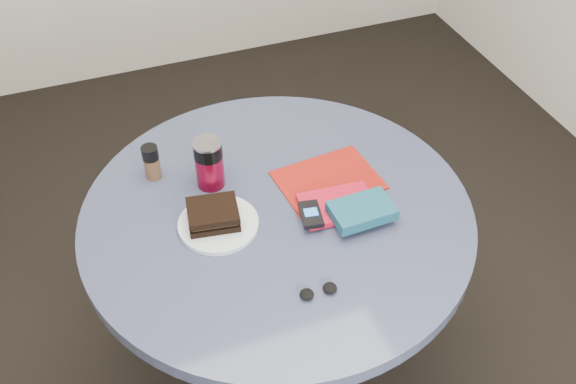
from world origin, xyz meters
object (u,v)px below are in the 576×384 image
object	(u,v)px
magazine	(328,180)
plate	(218,224)
table	(278,252)
mp3_player	(311,214)
soda_can	(209,163)
novel	(362,211)
red_book	(337,205)
pepper_grinder	(152,162)
sandwich	(213,214)
headphones	(318,291)

from	to	relation	value
magazine	plate	bearing A→B (deg)	-175.10
table	mp3_player	distance (m)	0.21
soda_can	novel	size ratio (longest dim) A/B	0.91
table	mp3_player	xyz separation A→B (m)	(0.06, -0.07, 0.19)
magazine	mp3_player	world-z (taller)	mp3_player
red_book	mp3_player	bearing A→B (deg)	-161.47
soda_can	pepper_grinder	bearing A→B (deg)	149.31
sandwich	pepper_grinder	distance (m)	0.25
sandwich	red_book	world-z (taller)	sandwich
novel	mp3_player	distance (m)	0.13
red_book	plate	bearing A→B (deg)	175.52
pepper_grinder	red_book	distance (m)	0.50
magazine	headphones	bearing A→B (deg)	-121.92
soda_can	sandwich	bearing A→B (deg)	-103.05
table	novel	world-z (taller)	novel
pepper_grinder	red_book	world-z (taller)	pepper_grinder
red_book	table	bearing A→B (deg)	164.61
pepper_grinder	red_book	xyz separation A→B (m)	(0.41, -0.29, -0.04)
sandwich	headphones	bearing A→B (deg)	-61.20
red_book	novel	distance (m)	0.07
sandwich	headphones	xyz separation A→B (m)	(0.16, -0.29, -0.03)
table	mp3_player	world-z (taller)	mp3_player
soda_can	novel	world-z (taller)	soda_can
magazine	red_book	xyz separation A→B (m)	(-0.02, -0.11, 0.01)
pepper_grinder	mp3_player	world-z (taller)	pepper_grinder
table	headphones	size ratio (longest dim) A/B	11.26
plate	soda_can	world-z (taller)	soda_can
table	soda_can	bearing A→B (deg)	130.58
magazine	novel	xyz separation A→B (m)	(0.02, -0.17, 0.03)
table	red_book	xyz separation A→B (m)	(0.14, -0.05, 0.18)
sandwich	mp3_player	bearing A→B (deg)	-18.71
magazine	mp3_player	bearing A→B (deg)	-134.21
pepper_grinder	headphones	world-z (taller)	pepper_grinder
sandwich	novel	xyz separation A→B (m)	(0.35, -0.12, 0.00)
red_book	mp3_player	distance (m)	0.08
table	magazine	distance (m)	0.24
pepper_grinder	red_book	bearing A→B (deg)	-34.77
magazine	pepper_grinder	bearing A→B (deg)	151.93
magazine	novel	bearing A→B (deg)	-89.29
sandwich	mp3_player	distance (m)	0.24
magazine	mp3_player	xyz separation A→B (m)	(-0.10, -0.13, 0.02)
mp3_player	red_book	bearing A→B (deg)	14.04
table	magazine	bearing A→B (deg)	18.08
red_book	headphones	bearing A→B (deg)	-118.01
magazine	headphones	world-z (taller)	headphones
headphones	sandwich	bearing A→B (deg)	118.80
sandwich	plate	bearing A→B (deg)	-46.33
headphones	plate	bearing A→B (deg)	118.20
mp3_player	plate	bearing A→B (deg)	162.81
sandwich	soda_can	xyz separation A→B (m)	(0.03, 0.15, 0.04)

